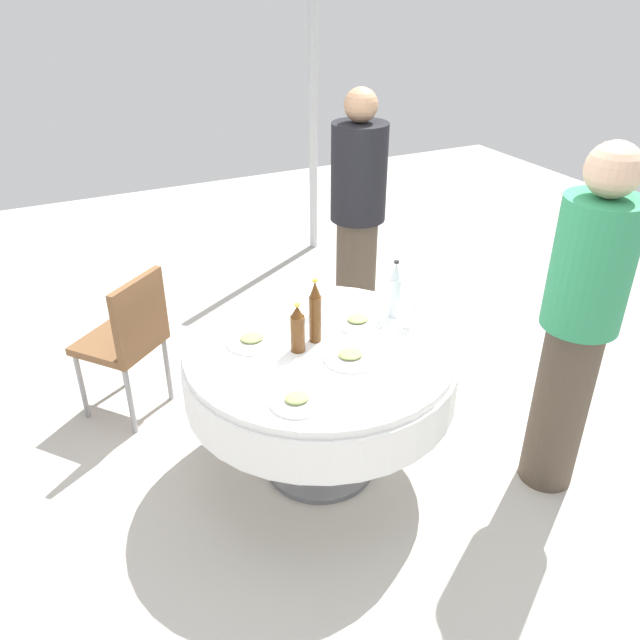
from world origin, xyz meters
name	(u,v)px	position (x,y,z in m)	size (l,w,h in m)	color
ground_plane	(320,465)	(0.00, 0.00, 0.00)	(10.00, 10.00, 0.00)	#B7B2A8
dining_table	(320,372)	(0.00, 0.00, 0.59)	(1.30, 1.30, 0.74)	white
bottle_brown_front	(298,329)	(-0.11, 0.01, 0.85)	(0.07, 0.07, 0.24)	#593314
bottle_brown_far	(315,313)	(0.00, 0.05, 0.89)	(0.06, 0.06, 0.32)	#593314
bottle_clear_rear	(395,291)	(0.46, 0.10, 0.88)	(0.06, 0.06, 0.30)	silver
wine_glass_right	(410,310)	(0.47, -0.04, 0.84)	(0.06, 0.06, 0.14)	white
wine_glass_south	(318,294)	(0.13, 0.29, 0.85)	(0.06, 0.06, 0.15)	white
plate_left	(351,356)	(0.07, -0.16, 0.75)	(0.25, 0.25, 0.04)	white
plate_outer	(252,340)	(-0.27, 0.17, 0.75)	(0.25, 0.25, 0.04)	white
plate_east	(297,401)	(-0.28, -0.36, 0.75)	(0.23, 0.23, 0.04)	white
plate_near	(358,321)	(0.26, 0.11, 0.75)	(0.24, 0.24, 0.04)	white
spoon_far	(415,367)	(0.30, -0.35, 0.74)	(0.18, 0.02, 0.01)	silver
fork_rear	(273,305)	(-0.05, 0.46, 0.74)	(0.18, 0.02, 0.01)	silver
person_front	(357,222)	(0.75, 1.01, 0.89)	(0.34, 0.34, 1.69)	#4C3F33
person_far	(579,323)	(1.00, -0.57, 0.90)	(0.34, 0.34, 1.71)	#4C3F33
chair_west	(129,335)	(-0.74, 0.88, 0.52)	(0.56, 0.56, 0.87)	brown
tent_pole_main	(313,99)	(1.25, 2.68, 1.31)	(0.07, 0.07, 2.62)	#B2B5B7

